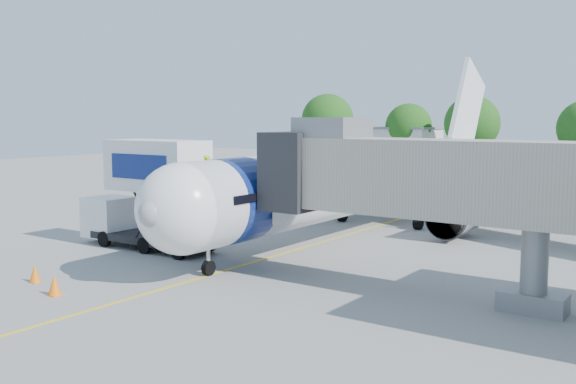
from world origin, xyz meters
The scene contains 12 objects.
ground centered at (0.00, 0.00, 0.00)m, with size 160.00×160.00×0.00m, color gray.
guidance_line centered at (0.00, 0.00, 0.01)m, with size 0.15×70.00×0.01m, color yellow.
taxiway_strip centered at (0.00, 42.00, 0.00)m, with size 120.00×10.00×0.01m, color #59595B.
aircraft centered at (0.00, 4.12, 2.95)m, with size 34.17×37.73×11.35m.
jet_bridge centered at (7.99, -7.00, 4.34)m, with size 13.90×3.20×6.60m.
catering_hiloader centered at (-6.27, -7.00, 2.76)m, with size 8.50×2.44×5.50m.
safety_cone_a centered at (-2.62, -15.08, 0.38)m, with size 0.49×0.49×0.79m.
safety_cone_b centered at (-4.95, -14.37, 0.35)m, with size 0.46×0.46×0.73m.
outbuilding_left centered at (-28.00, 60.00, 2.66)m, with size 18.40×8.40×5.30m.
tree_a centered at (-35.10, 56.67, 6.31)m, with size 8.15×8.15×10.39m.
tree_b centered at (-22.33, 58.78, 5.33)m, with size 6.89×6.89×8.78m.
tree_c centered at (-12.60, 58.17, 5.89)m, with size 7.61×7.61×9.71m.
Camera 1 is at (17.93, -29.09, 6.56)m, focal length 40.00 mm.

